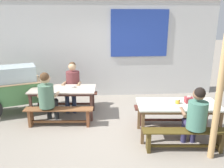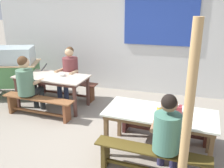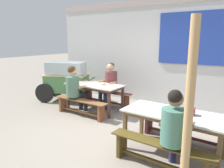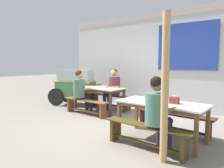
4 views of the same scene
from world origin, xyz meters
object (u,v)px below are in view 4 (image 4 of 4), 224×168
object	(u,v)px
person_center_facing	(113,87)
soup_bowl	(106,87)
wooden_support_post	(165,89)
dining_table_far	(99,90)
tissue_box	(174,100)
person_near_front	(158,109)
bench_far_front	(86,105)
dining_table_near	(161,106)
bench_near_front	(146,134)
food_cart	(75,84)
person_left_back_turned	(81,88)
bench_far_back	(111,100)
bench_near_back	(173,119)
condiment_jar	(161,100)

from	to	relation	value
person_center_facing	soup_bowl	world-z (taller)	person_center_facing
person_center_facing	wooden_support_post	xyz separation A→B (m)	(2.64, -2.49, 0.37)
dining_table_far	tissue_box	size ratio (longest dim) A/B	10.55
person_near_front	tissue_box	size ratio (longest dim) A/B	8.04
bench_far_front	dining_table_near	bearing A→B (deg)	-14.69
bench_far_front	wooden_support_post	distance (m)	3.31
bench_near_front	tissue_box	world-z (taller)	tissue_box
dining_table_near	bench_near_front	size ratio (longest dim) A/B	1.08
food_cart	person_left_back_turned	distance (m)	1.31
bench_far_back	bench_near_front	bearing A→B (deg)	-44.29
person_left_back_turned	person_center_facing	bearing A→B (deg)	63.54
bench_near_back	bench_far_front	bearing A→B (deg)	177.75
dining_table_far	dining_table_near	distance (m)	2.75
bench_far_front	bench_near_front	world-z (taller)	same
food_cart	person_near_front	size ratio (longest dim) A/B	1.50
bench_far_front	food_cart	size ratio (longest dim) A/B	0.84
bench_near_back	food_cart	bearing A→B (deg)	165.67
tissue_box	person_near_front	bearing A→B (deg)	-99.04
bench_near_front	condiment_jar	size ratio (longest dim) A/B	15.83
bench_far_back	soup_bowl	world-z (taller)	soup_bowl
dining_table_near	person_left_back_turned	size ratio (longest dim) A/B	1.35
bench_far_back	dining_table_near	bearing A→B (deg)	-36.09
bench_far_front	wooden_support_post	bearing A→B (deg)	-26.83
bench_near_back	condiment_jar	bearing A→B (deg)	-95.70
condiment_jar	soup_bowl	bearing A→B (deg)	150.68
dining_table_near	bench_far_front	xyz separation A→B (m)	(-2.50, 0.66, -0.37)
tissue_box	bench_far_back	bearing A→B (deg)	146.90
bench_near_back	tissue_box	size ratio (longest dim) A/B	10.74
person_near_front	person_left_back_turned	size ratio (longest dim) A/B	0.98
person_left_back_turned	tissue_box	bearing A→B (deg)	-13.23
bench_far_back	wooden_support_post	size ratio (longest dim) A/B	0.75
dining_table_near	bench_near_back	size ratio (longest dim) A/B	1.02
bench_far_front	person_left_back_turned	xyz separation A→B (m)	(-0.25, 0.08, 0.44)
person_near_front	wooden_support_post	bearing A→B (deg)	-51.63
food_cart	soup_bowl	world-z (taller)	food_cart
dining_table_far	wooden_support_post	size ratio (longest dim) A/B	0.75
person_left_back_turned	wooden_support_post	xyz separation A→B (m)	(3.11, -1.53, 0.37)
bench_near_front	bench_far_front	bearing A→B (deg)	153.75
dining_table_far	bench_near_back	size ratio (longest dim) A/B	0.98
bench_near_back	food_cart	world-z (taller)	food_cart
bench_near_back	bench_near_front	size ratio (longest dim) A/B	1.05
bench_near_front	wooden_support_post	bearing A→B (deg)	-30.24
food_cart	tissue_box	world-z (taller)	food_cart
dining_table_near	person_center_facing	size ratio (longest dim) A/B	1.34
condiment_jar	soup_bowl	world-z (taller)	condiment_jar
bench_near_front	dining_table_near	bearing A→B (deg)	85.49
dining_table_far	food_cart	distance (m)	1.36
bench_far_back	bench_near_back	xyz separation A→B (m)	(2.47, -1.21, 0.02)
person_near_front	wooden_support_post	distance (m)	0.52
soup_bowl	bench_near_front	bearing A→B (deg)	-39.62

